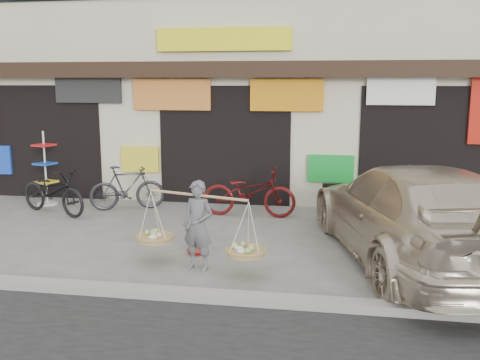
% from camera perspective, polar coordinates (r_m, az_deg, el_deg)
% --- Properties ---
extents(ground, '(70.00, 70.00, 0.00)m').
position_cam_1_polar(ground, '(9.14, -5.87, -7.41)').
color(ground, gray).
rests_on(ground, ground).
extents(kerb, '(70.00, 0.25, 0.12)m').
position_cam_1_polar(kerb, '(7.33, -10.09, -11.66)').
color(kerb, gray).
rests_on(kerb, ground).
extents(shophouse_block, '(14.00, 6.32, 7.00)m').
position_cam_1_polar(shophouse_block, '(14.99, 0.51, 13.01)').
color(shophouse_block, beige).
rests_on(shophouse_block, ground).
extents(street_vendor, '(2.07, 1.01, 1.36)m').
position_cam_1_polar(street_vendor, '(8.03, -4.49, -5.33)').
color(street_vendor, '#5E5E63').
rests_on(street_vendor, ground).
extents(bike_0, '(1.99, 1.34, 0.99)m').
position_cam_1_polar(bike_0, '(12.03, -19.30, -1.13)').
color(bike_0, black).
rests_on(bike_0, ground).
extents(bike_1, '(1.69, 1.02, 0.98)m').
position_cam_1_polar(bike_1, '(12.00, -11.95, -0.82)').
color(bike_1, '#28282D').
rests_on(bike_1, ground).
extents(bike_2, '(1.96, 0.70, 1.03)m').
position_cam_1_polar(bike_2, '(11.15, 0.98, -1.32)').
color(bike_2, '#520E0E').
rests_on(bike_2, ground).
extents(suv, '(3.37, 5.71, 1.55)m').
position_cam_1_polar(suv, '(8.75, 17.97, -3.41)').
color(suv, beige).
rests_on(suv, ground).
extents(display_rack, '(0.50, 0.50, 1.69)m').
position_cam_1_polar(display_rack, '(12.98, -20.01, 0.48)').
color(display_rack, silver).
rests_on(display_rack, ground).
extents(red_bag, '(0.31, 0.25, 0.14)m').
position_cam_1_polar(red_bag, '(8.87, -4.74, -7.47)').
color(red_bag, red).
rests_on(red_bag, ground).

